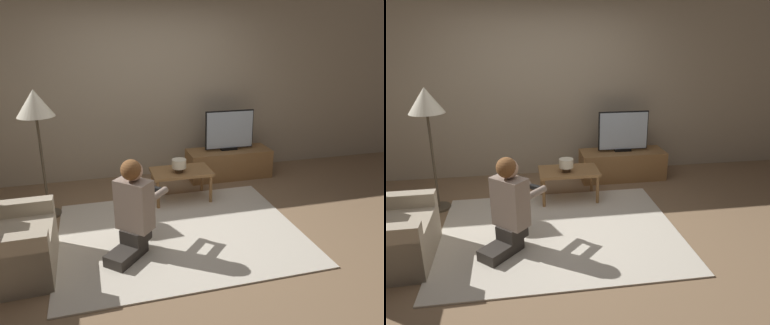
# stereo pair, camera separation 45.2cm
# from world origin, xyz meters

# --- Properties ---
(ground_plane) EXTENTS (10.00, 10.00, 0.00)m
(ground_plane) POSITION_xyz_m (0.00, 0.00, 0.00)
(ground_plane) COLOR #896B4C
(wall_back) EXTENTS (10.00, 0.06, 2.60)m
(wall_back) POSITION_xyz_m (0.00, 1.93, 1.30)
(wall_back) COLOR tan
(wall_back) RESTS_ON ground_plane
(rug) EXTENTS (2.55, 2.02, 0.02)m
(rug) POSITION_xyz_m (0.00, 0.00, 0.01)
(rug) COLOR beige
(rug) RESTS_ON ground_plane
(tv_stand) EXTENTS (1.24, 0.47, 0.42)m
(tv_stand) POSITION_xyz_m (1.11, 1.49, 0.21)
(tv_stand) COLOR olive
(tv_stand) RESTS_ON ground_plane
(tv) EXTENTS (0.73, 0.08, 0.59)m
(tv) POSITION_xyz_m (1.11, 1.50, 0.72)
(tv) COLOR black
(tv) RESTS_ON tv_stand
(coffee_table) EXTENTS (0.76, 0.47, 0.41)m
(coffee_table) POSITION_xyz_m (0.22, 0.85, 0.36)
(coffee_table) COLOR olive
(coffee_table) RESTS_ON ground_plane
(floor_lamp) EXTENTS (0.40, 0.40, 1.49)m
(floor_lamp) POSITION_xyz_m (-1.41, 0.83, 1.27)
(floor_lamp) COLOR #4C4233
(floor_lamp) RESTS_ON ground_plane
(person_kneeling) EXTENTS (0.71, 0.74, 0.96)m
(person_kneeling) POSITION_xyz_m (-0.51, -0.25, 0.49)
(person_kneeling) COLOR #332D28
(person_kneeling) RESTS_ON rug
(table_lamp) EXTENTS (0.18, 0.18, 0.17)m
(table_lamp) POSITION_xyz_m (0.18, 0.78, 0.51)
(table_lamp) COLOR #4C3823
(table_lamp) RESTS_ON coffee_table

